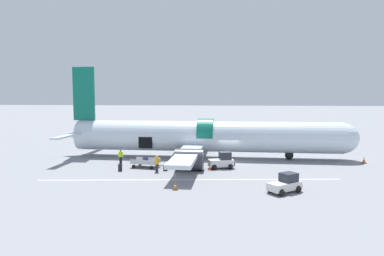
{
  "coord_description": "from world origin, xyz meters",
  "views": [
    {
      "loc": [
        0.32,
        -40.49,
        7.72
      ],
      "look_at": [
        -4.31,
        -0.96,
        4.03
      ],
      "focal_mm": 32.0,
      "sensor_mm": 36.0,
      "label": 1
    }
  ],
  "objects_px": {
    "suitcase_on_tarmac_spare": "(120,168)",
    "ground_crew_loader_a": "(186,157)",
    "baggage_tug_lead": "(285,184)",
    "ground_crew_supervisor": "(121,156)",
    "baggage_cart_loading": "(146,163)",
    "ground_crew_driver": "(157,163)",
    "airplane": "(202,137)",
    "baggage_tug_mid": "(222,162)",
    "suitcase_on_tarmac_upright": "(165,168)",
    "ground_crew_loader_b": "(176,156)"
  },
  "relations": [
    {
      "from": "baggage_cart_loading",
      "to": "ground_crew_driver",
      "type": "distance_m",
      "value": 2.83
    },
    {
      "from": "baggage_tug_lead",
      "to": "baggage_cart_loading",
      "type": "height_order",
      "value": "baggage_tug_lead"
    },
    {
      "from": "baggage_tug_lead",
      "to": "ground_crew_supervisor",
      "type": "bearing_deg",
      "value": 149.84
    },
    {
      "from": "baggage_cart_loading",
      "to": "suitcase_on_tarmac_upright",
      "type": "distance_m",
      "value": 2.86
    },
    {
      "from": "baggage_tug_mid",
      "to": "ground_crew_supervisor",
      "type": "relative_size",
      "value": 1.81
    },
    {
      "from": "airplane",
      "to": "ground_crew_driver",
      "type": "xyz_separation_m",
      "value": [
        -3.87,
        -8.85,
        -1.74
      ]
    },
    {
      "from": "suitcase_on_tarmac_spare",
      "to": "ground_crew_driver",
      "type": "bearing_deg",
      "value": 0.63
    },
    {
      "from": "ground_crew_driver",
      "to": "suitcase_on_tarmac_upright",
      "type": "bearing_deg",
      "value": 45.33
    },
    {
      "from": "ground_crew_driver",
      "to": "ground_crew_loader_a",
      "type": "bearing_deg",
      "value": 61.16
    },
    {
      "from": "baggage_tug_mid",
      "to": "airplane",
      "type": "bearing_deg",
      "value": 113.38
    },
    {
      "from": "ground_crew_loader_a",
      "to": "ground_crew_driver",
      "type": "distance_m",
      "value": 5.02
    },
    {
      "from": "ground_crew_supervisor",
      "to": "ground_crew_loader_a",
      "type": "bearing_deg",
      "value": 4.13
    },
    {
      "from": "baggage_tug_mid",
      "to": "suitcase_on_tarmac_spare",
      "type": "bearing_deg",
      "value": -165.68
    },
    {
      "from": "ground_crew_loader_a",
      "to": "suitcase_on_tarmac_spare",
      "type": "distance_m",
      "value": 7.71
    },
    {
      "from": "airplane",
      "to": "baggage_tug_mid",
      "type": "bearing_deg",
      "value": -66.62
    },
    {
      "from": "baggage_tug_lead",
      "to": "baggage_cart_loading",
      "type": "bearing_deg",
      "value": 148.79
    },
    {
      "from": "ground_crew_loader_a",
      "to": "ground_crew_loader_b",
      "type": "height_order",
      "value": "ground_crew_loader_b"
    },
    {
      "from": "baggage_cart_loading",
      "to": "ground_crew_supervisor",
      "type": "height_order",
      "value": "ground_crew_supervisor"
    },
    {
      "from": "ground_crew_driver",
      "to": "suitcase_on_tarmac_spare",
      "type": "bearing_deg",
      "value": -179.37
    },
    {
      "from": "ground_crew_supervisor",
      "to": "ground_crew_driver",
      "type": "bearing_deg",
      "value": -37.06
    },
    {
      "from": "ground_crew_loader_a",
      "to": "airplane",
      "type": "bearing_deg",
      "value": 71.99
    },
    {
      "from": "baggage_cart_loading",
      "to": "ground_crew_driver",
      "type": "xyz_separation_m",
      "value": [
        1.71,
        -2.22,
        0.43
      ]
    },
    {
      "from": "airplane",
      "to": "baggage_tug_lead",
      "type": "relative_size",
      "value": 12.4
    },
    {
      "from": "baggage_tug_mid",
      "to": "baggage_cart_loading",
      "type": "distance_m",
      "value": 8.28
    },
    {
      "from": "baggage_cart_loading",
      "to": "ground_crew_driver",
      "type": "height_order",
      "value": "ground_crew_driver"
    },
    {
      "from": "baggage_tug_lead",
      "to": "ground_crew_loader_b",
      "type": "bearing_deg",
      "value": 134.4
    },
    {
      "from": "suitcase_on_tarmac_spare",
      "to": "ground_crew_loader_a",
      "type": "bearing_deg",
      "value": 35.22
    },
    {
      "from": "airplane",
      "to": "suitcase_on_tarmac_upright",
      "type": "relative_size",
      "value": 58.87
    },
    {
      "from": "suitcase_on_tarmac_upright",
      "to": "ground_crew_supervisor",
      "type": "bearing_deg",
      "value": 152.0
    },
    {
      "from": "baggage_tug_lead",
      "to": "ground_crew_supervisor",
      "type": "distance_m",
      "value": 19.68
    },
    {
      "from": "ground_crew_loader_a",
      "to": "ground_crew_loader_b",
      "type": "distance_m",
      "value": 1.32
    },
    {
      "from": "airplane",
      "to": "suitcase_on_tarmac_spare",
      "type": "height_order",
      "value": "airplane"
    },
    {
      "from": "ground_crew_loader_a",
      "to": "suitcase_on_tarmac_spare",
      "type": "xyz_separation_m",
      "value": [
        -6.29,
        -4.44,
        -0.5
      ]
    },
    {
      "from": "ground_crew_supervisor",
      "to": "ground_crew_loader_b",
      "type": "bearing_deg",
      "value": 9.49
    },
    {
      "from": "baggage_tug_lead",
      "to": "ground_crew_loader_b",
      "type": "distance_m",
      "value": 15.31
    },
    {
      "from": "airplane",
      "to": "baggage_tug_mid",
      "type": "xyz_separation_m",
      "value": [
        2.69,
        -6.23,
        -1.92
      ]
    },
    {
      "from": "baggage_tug_lead",
      "to": "ground_crew_loader_b",
      "type": "height_order",
      "value": "ground_crew_loader_b"
    },
    {
      "from": "ground_crew_loader_b",
      "to": "suitcase_on_tarmac_spare",
      "type": "xyz_separation_m",
      "value": [
        -5.07,
        -4.95,
        -0.5
      ]
    },
    {
      "from": "baggage_tug_lead",
      "to": "ground_crew_driver",
      "type": "xyz_separation_m",
      "value": [
        -11.91,
        6.03,
        0.26
      ]
    },
    {
      "from": "airplane",
      "to": "baggage_tug_lead",
      "type": "bearing_deg",
      "value": -61.6
    },
    {
      "from": "suitcase_on_tarmac_upright",
      "to": "ground_crew_driver",
      "type": "bearing_deg",
      "value": -134.67
    },
    {
      "from": "ground_crew_supervisor",
      "to": "suitcase_on_tarmac_spare",
      "type": "bearing_deg",
      "value": -72.43
    },
    {
      "from": "suitcase_on_tarmac_spare",
      "to": "airplane",
      "type": "bearing_deg",
      "value": 48.97
    },
    {
      "from": "baggage_cart_loading",
      "to": "airplane",
      "type": "bearing_deg",
      "value": 49.93
    },
    {
      "from": "ground_crew_supervisor",
      "to": "suitcase_on_tarmac_upright",
      "type": "bearing_deg",
      "value": -28.0
    },
    {
      "from": "suitcase_on_tarmac_upright",
      "to": "suitcase_on_tarmac_spare",
      "type": "height_order",
      "value": "suitcase_on_tarmac_spare"
    },
    {
      "from": "airplane",
      "to": "ground_crew_driver",
      "type": "bearing_deg",
      "value": -113.61
    },
    {
      "from": "suitcase_on_tarmac_spare",
      "to": "ground_crew_supervisor",
      "type": "bearing_deg",
      "value": 107.57
    },
    {
      "from": "ground_crew_loader_b",
      "to": "airplane",
      "type": "bearing_deg",
      "value": 55.89
    },
    {
      "from": "suitcase_on_tarmac_upright",
      "to": "ground_crew_loader_a",
      "type": "bearing_deg",
      "value": 65.25
    }
  ]
}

